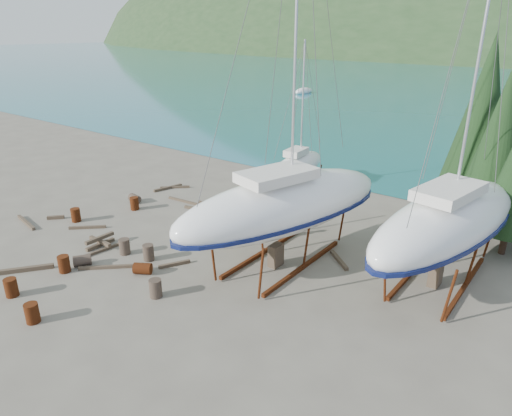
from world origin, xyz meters
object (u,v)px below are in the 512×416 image
Objects in this scene: small_sailboat_shore at (298,165)px; worker at (259,226)px; large_sailboat_near at (284,204)px; large_sailboat_far at (448,221)px.

small_sailboat_shore reaches higher than worker.
large_sailboat_far is (7.21, 3.08, -0.09)m from large_sailboat_near.
large_sailboat_far is 1.78× the size of small_sailboat_shore.
large_sailboat_near is 1.04× the size of large_sailboat_far.
worker is at bearing 170.56° from large_sailboat_near.
worker is at bearing -74.96° from small_sailboat_shore.
worker is at bearing -158.86° from large_sailboat_far.
large_sailboat_far is at bearing -35.52° from small_sailboat_shore.
large_sailboat_far is 10.09× the size of worker.
small_sailboat_shore is (-13.21, 7.74, -1.36)m from large_sailboat_far.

